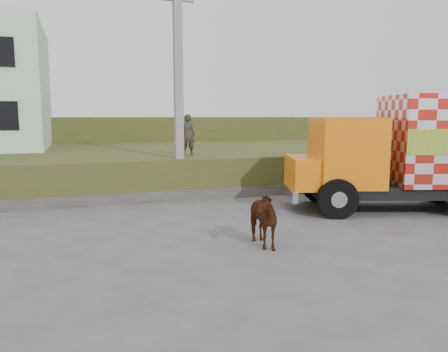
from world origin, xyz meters
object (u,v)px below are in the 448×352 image
object	(u,v)px
utility_pole	(179,89)
cow	(258,218)
pedestrian	(188,135)
cargo_truck	(432,151)

from	to	relation	value
utility_pole	cow	bearing A→B (deg)	-86.37
utility_pole	pedestrian	world-z (taller)	utility_pole
utility_pole	pedestrian	size ratio (longest dim) A/B	4.81
cow	pedestrian	world-z (taller)	pedestrian
utility_pole	cow	world-z (taller)	utility_pole
cargo_truck	pedestrian	size ratio (longest dim) A/B	5.30
utility_pole	cargo_truck	xyz separation A→B (m)	(7.40, -4.59, -2.14)
cargo_truck	pedestrian	bearing A→B (deg)	157.18
utility_pole	cargo_truck	world-z (taller)	utility_pole
cargo_truck	cow	xyz separation A→B (m)	(-6.98, -1.99, -1.25)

